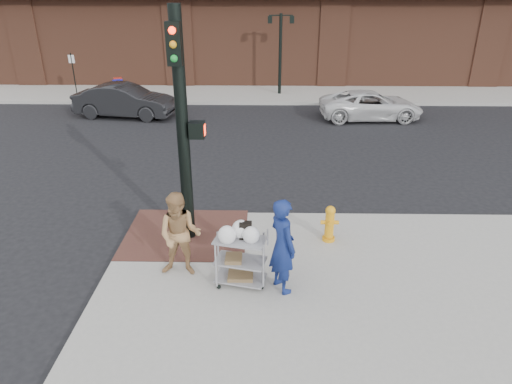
{
  "coord_description": "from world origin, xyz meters",
  "views": [
    {
      "loc": [
        1.21,
        -8.37,
        5.47
      ],
      "look_at": [
        1.03,
        0.87,
        1.25
      ],
      "focal_mm": 32.0,
      "sensor_mm": 36.0,
      "label": 1
    }
  ],
  "objects_px": {
    "minivan_white": "(371,105)",
    "fire_hydrant": "(330,223)",
    "lamp_post": "(280,45)",
    "traffic_signal_pole": "(183,124)",
    "woman_blue": "(282,246)",
    "pedestrian_tan": "(180,235)",
    "utility_cart": "(240,257)",
    "sedan_dark": "(125,101)"
  },
  "relations": [
    {
      "from": "woman_blue",
      "to": "sedan_dark",
      "type": "relative_size",
      "value": 0.42
    },
    {
      "from": "minivan_white",
      "to": "fire_hydrant",
      "type": "height_order",
      "value": "minivan_white"
    },
    {
      "from": "pedestrian_tan",
      "to": "utility_cart",
      "type": "xyz_separation_m",
      "value": [
        1.19,
        -0.31,
        -0.28
      ]
    },
    {
      "from": "traffic_signal_pole",
      "to": "pedestrian_tan",
      "type": "height_order",
      "value": "traffic_signal_pole"
    },
    {
      "from": "sedan_dark",
      "to": "utility_cart",
      "type": "xyz_separation_m",
      "value": [
        5.8,
        -12.7,
        0.02
      ]
    },
    {
      "from": "minivan_white",
      "to": "fire_hydrant",
      "type": "bearing_deg",
      "value": 160.96
    },
    {
      "from": "woman_blue",
      "to": "utility_cart",
      "type": "relative_size",
      "value": 1.43
    },
    {
      "from": "woman_blue",
      "to": "traffic_signal_pole",
      "type": "bearing_deg",
      "value": 16.95
    },
    {
      "from": "lamp_post",
      "to": "woman_blue",
      "type": "distance_m",
      "value": 17.22
    },
    {
      "from": "utility_cart",
      "to": "minivan_white",
      "type": "bearing_deg",
      "value": 67.78
    },
    {
      "from": "lamp_post",
      "to": "sedan_dark",
      "type": "height_order",
      "value": "lamp_post"
    },
    {
      "from": "minivan_white",
      "to": "fire_hydrant",
      "type": "xyz_separation_m",
      "value": [
        -3.2,
        -10.86,
        -0.03
      ]
    },
    {
      "from": "pedestrian_tan",
      "to": "minivan_white",
      "type": "distance_m",
      "value": 13.76
    },
    {
      "from": "fire_hydrant",
      "to": "traffic_signal_pole",
      "type": "bearing_deg",
      "value": 178.14
    },
    {
      "from": "lamp_post",
      "to": "sedan_dark",
      "type": "bearing_deg",
      "value": -148.58
    },
    {
      "from": "minivan_white",
      "to": "utility_cart",
      "type": "distance_m",
      "value": 13.54
    },
    {
      "from": "pedestrian_tan",
      "to": "fire_hydrant",
      "type": "distance_m",
      "value": 3.42
    },
    {
      "from": "traffic_signal_pole",
      "to": "utility_cart",
      "type": "bearing_deg",
      "value": -54.94
    },
    {
      "from": "sedan_dark",
      "to": "fire_hydrant",
      "type": "distance_m",
      "value": 13.47
    },
    {
      "from": "lamp_post",
      "to": "traffic_signal_pole",
      "type": "distance_m",
      "value": 15.43
    },
    {
      "from": "sedan_dark",
      "to": "utility_cart",
      "type": "height_order",
      "value": "utility_cart"
    },
    {
      "from": "fire_hydrant",
      "to": "woman_blue",
      "type": "bearing_deg",
      "value": -121.88
    },
    {
      "from": "lamp_post",
      "to": "sedan_dark",
      "type": "distance_m",
      "value": 8.46
    },
    {
      "from": "woman_blue",
      "to": "pedestrian_tan",
      "type": "distance_m",
      "value": 2.03
    },
    {
      "from": "traffic_signal_pole",
      "to": "minivan_white",
      "type": "relative_size",
      "value": 1.12
    },
    {
      "from": "lamp_post",
      "to": "utility_cart",
      "type": "height_order",
      "value": "lamp_post"
    },
    {
      "from": "traffic_signal_pole",
      "to": "sedan_dark",
      "type": "bearing_deg",
      "value": 112.64
    },
    {
      "from": "traffic_signal_pole",
      "to": "sedan_dark",
      "type": "xyz_separation_m",
      "value": [
        -4.56,
        10.93,
        -2.1
      ]
    },
    {
      "from": "sedan_dark",
      "to": "fire_hydrant",
      "type": "relative_size",
      "value": 5.14
    },
    {
      "from": "minivan_white",
      "to": "fire_hydrant",
      "type": "distance_m",
      "value": 11.32
    },
    {
      "from": "traffic_signal_pole",
      "to": "minivan_white",
      "type": "xyz_separation_m",
      "value": [
        6.36,
        10.76,
        -2.21
      ]
    },
    {
      "from": "traffic_signal_pole",
      "to": "pedestrian_tan",
      "type": "relative_size",
      "value": 2.85
    },
    {
      "from": "minivan_white",
      "to": "lamp_post",
      "type": "bearing_deg",
      "value": 38.39
    },
    {
      "from": "lamp_post",
      "to": "traffic_signal_pole",
      "type": "xyz_separation_m",
      "value": [
        -2.48,
        -15.23,
        0.21
      ]
    },
    {
      "from": "pedestrian_tan",
      "to": "minivan_white",
      "type": "bearing_deg",
      "value": 66.03
    },
    {
      "from": "lamp_post",
      "to": "woman_blue",
      "type": "bearing_deg",
      "value": -91.48
    },
    {
      "from": "fire_hydrant",
      "to": "lamp_post",
      "type": "bearing_deg",
      "value": 92.57
    },
    {
      "from": "traffic_signal_pole",
      "to": "minivan_white",
      "type": "distance_m",
      "value": 12.7
    },
    {
      "from": "pedestrian_tan",
      "to": "fire_hydrant",
      "type": "height_order",
      "value": "pedestrian_tan"
    },
    {
      "from": "pedestrian_tan",
      "to": "traffic_signal_pole",
      "type": "bearing_deg",
      "value": 95.61
    },
    {
      "from": "utility_cart",
      "to": "fire_hydrant",
      "type": "distance_m",
      "value": 2.55
    },
    {
      "from": "lamp_post",
      "to": "woman_blue",
      "type": "relative_size",
      "value": 2.13
    }
  ]
}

